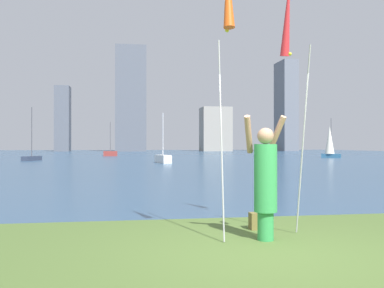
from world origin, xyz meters
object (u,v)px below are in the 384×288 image
at_px(kite_flag_left, 228,0).
at_px(kite_flag_right, 288,21).
at_px(sailboat_1, 330,142).
at_px(sailboat_3, 110,153).
at_px(person, 265,179).
at_px(bag, 258,221).
at_px(sailboat_0, 163,159).
at_px(sailboat_5, 32,157).

bearing_deg(kite_flag_left, kite_flag_right, 37.97).
xyz_separation_m(kite_flag_right, sailboat_1, (20.50, 38.80, -1.78)).
relative_size(sailboat_1, sailboat_3, 1.01).
bearing_deg(person, kite_flag_right, 38.35).
relative_size(kite_flag_left, bag, 14.74).
distance_m(kite_flag_left, bag, 3.59).
height_order(kite_flag_right, sailboat_3, sailboat_3).
bearing_deg(sailboat_0, person, -92.03).
distance_m(person, bag, 1.14).
relative_size(person, kite_flag_right, 0.44).
bearing_deg(kite_flag_right, sailboat_3, 95.13).
bearing_deg(person, sailboat_3, 84.31).
xyz_separation_m(bag, sailboat_0, (0.84, 26.93, 0.21)).
distance_m(kite_flag_left, kite_flag_right, 1.64).
height_order(person, kite_flag_right, kite_flag_right).
height_order(sailboat_0, sailboat_1, sailboat_1).
height_order(bag, sailboat_1, sailboat_1).
height_order(bag, sailboat_3, sailboat_3).
bearing_deg(sailboat_3, person, -85.67).
xyz_separation_m(kite_flag_left, sailboat_3, (-3.17, 50.82, -3.11)).
distance_m(kite_flag_right, sailboat_0, 27.20).
distance_m(sailboat_0, sailboat_5, 13.46).
height_order(sailboat_3, sailboat_5, sailboat_5).
distance_m(person, sailboat_1, 44.83).
bearing_deg(sailboat_1, sailboat_3, 156.20).
bearing_deg(sailboat_5, kite_flag_right, -72.03).
distance_m(sailboat_0, sailboat_3, 23.30).
height_order(person, sailboat_5, sailboat_5).
xyz_separation_m(kite_flag_right, sailboat_0, (0.33, 27.01, -3.17)).
relative_size(person, sailboat_5, 0.38).
bearing_deg(sailboat_3, kite_flag_left, -86.43).
xyz_separation_m(person, bag, (0.14, 0.81, -0.78)).
relative_size(person, kite_flag_left, 0.45).
xyz_separation_m(kite_flag_left, sailboat_1, (21.79, 39.81, -1.72)).
bearing_deg(kite_flag_left, person, 23.55).
xyz_separation_m(person, sailboat_0, (0.98, 27.74, -0.57)).
bearing_deg(sailboat_3, kite_flag_right, -84.87).
relative_size(person, sailboat_3, 0.42).
xyz_separation_m(kite_flag_left, bag, (0.79, 1.09, -3.32)).
bearing_deg(bag, sailboat_1, 61.52).
xyz_separation_m(kite_flag_right, sailboat_5, (-11.08, 34.15, -3.23)).
bearing_deg(person, sailboat_1, 51.83).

